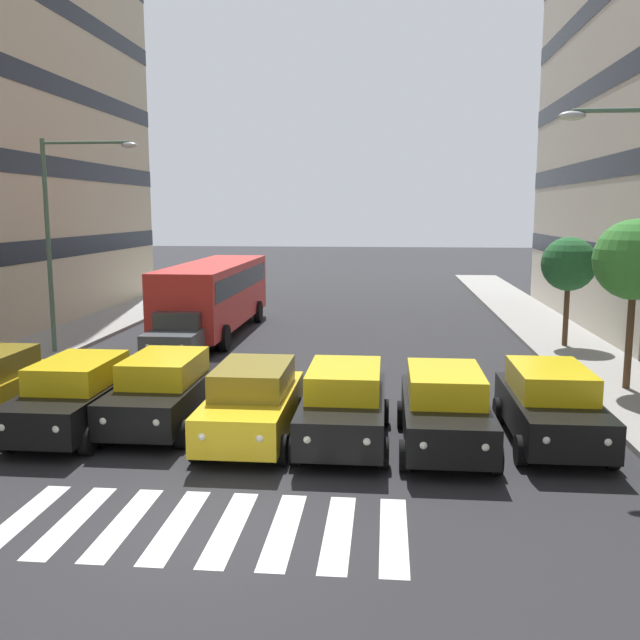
% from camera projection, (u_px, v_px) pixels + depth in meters
% --- Properties ---
extents(ground_plane, '(180.00, 180.00, 0.00)m').
position_uv_depth(ground_plane, '(203.00, 526.00, 11.56)').
color(ground_plane, '#262628').
extents(crosswalk_markings, '(6.75, 2.80, 0.01)m').
position_uv_depth(crosswalk_markings, '(203.00, 526.00, 11.56)').
color(crosswalk_markings, silver).
rests_on(crosswalk_markings, ground_plane).
extents(car_0, '(2.02, 4.44, 1.72)m').
position_uv_depth(car_0, '(551.00, 405.00, 15.58)').
color(car_0, black).
rests_on(car_0, ground_plane).
extents(car_1, '(2.02, 4.44, 1.72)m').
position_uv_depth(car_1, '(445.00, 409.00, 15.29)').
color(car_1, black).
rests_on(car_1, ground_plane).
extents(car_2, '(2.02, 4.44, 1.72)m').
position_uv_depth(car_2, '(344.00, 405.00, 15.61)').
color(car_2, black).
rests_on(car_2, ground_plane).
extents(car_3, '(2.02, 4.44, 1.72)m').
position_uv_depth(car_3, '(252.00, 402.00, 15.79)').
color(car_3, gold).
rests_on(car_3, ground_plane).
extents(car_4, '(2.02, 4.44, 1.72)m').
position_uv_depth(car_4, '(163.00, 391.00, 16.81)').
color(car_4, black).
rests_on(car_4, ground_plane).
extents(car_5, '(2.02, 4.44, 1.72)m').
position_uv_depth(car_5, '(77.00, 396.00, 16.37)').
color(car_5, black).
rests_on(car_5, ground_plane).
extents(car_row2_0, '(2.02, 4.44, 1.72)m').
position_uv_depth(car_row2_0, '(184.00, 332.00, 24.90)').
color(car_row2_0, '#474C51').
rests_on(car_row2_0, ground_plane).
extents(bus_behind_traffic, '(2.78, 10.50, 3.00)m').
position_uv_depth(bus_behind_traffic, '(215.00, 290.00, 29.40)').
color(bus_behind_traffic, red).
rests_on(bus_behind_traffic, ground_plane).
extents(street_lamp_right, '(3.46, 0.28, 7.49)m').
position_uv_depth(street_lamp_right, '(63.00, 223.00, 24.43)').
color(street_lamp_right, '#4C6B56').
rests_on(street_lamp_right, sidewalk_right).
extents(street_tree_1, '(2.26, 2.26, 4.81)m').
position_uv_depth(street_tree_1, '(635.00, 260.00, 19.43)').
color(street_tree_1, '#513823').
rests_on(street_tree_1, sidewalk_left).
extents(street_tree_2, '(2.01, 2.01, 4.08)m').
position_uv_depth(street_tree_2, '(569.00, 264.00, 25.83)').
color(street_tree_2, '#513823').
rests_on(street_tree_2, sidewalk_left).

